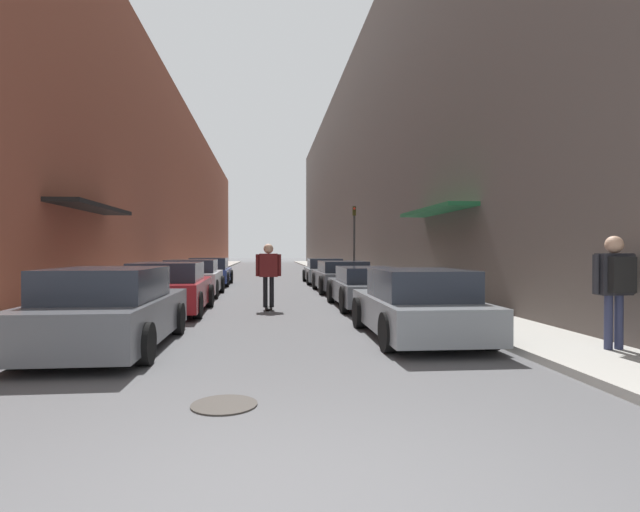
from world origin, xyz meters
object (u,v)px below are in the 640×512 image
object	(u,v)px
parked_car_left_1	(169,289)
parked_car_left_3	(210,272)
pedestrian	(615,279)
parked_car_left_2	(193,278)
manhole_cover	(224,405)
parked_car_right_1	(366,287)
parked_car_right_3	(324,271)
skateboarder	(268,269)
parked_car_right_0	(417,305)
parked_car_left_0	(109,310)
traffic_light	(354,235)
parked_car_right_2	(342,277)

from	to	relation	value
parked_car_left_1	parked_car_left_3	world-z (taller)	parked_car_left_1
pedestrian	parked_car_left_2	bearing A→B (deg)	125.08
manhole_cover	parked_car_left_1	bearing A→B (deg)	104.67
parked_car_right_1	parked_car_right_3	size ratio (longest dim) A/B	1.00
skateboarder	parked_car_left_1	bearing A→B (deg)	-170.46
parked_car_left_3	manhole_cover	distance (m)	18.87
parked_car_right_0	skateboarder	world-z (taller)	skateboarder
parked_car_left_3	parked_car_left_0	bearing A→B (deg)	-89.63
parked_car_left_2	parked_car_left_3	world-z (taller)	parked_car_left_2
parked_car_left_0	pedestrian	xyz separation A→B (m)	(7.90, -1.49, 0.56)
parked_car_left_0	traffic_light	distance (m)	17.19
pedestrian	parked_car_right_0	bearing A→B (deg)	142.36
parked_car_right_3	skateboarder	bearing A→B (deg)	-104.25
parked_car_right_0	parked_car_right_2	world-z (taller)	parked_car_right_0
parked_car_right_2	pedestrian	distance (m)	12.68
parked_car_left_1	pedestrian	size ratio (longest dim) A/B	2.37
parked_car_right_2	parked_car_left_1	bearing A→B (deg)	-131.80
parked_car_left_0	skateboarder	xyz separation A→B (m)	(2.64, 5.23, 0.48)
parked_car_right_2	parked_car_left_2	bearing A→B (deg)	-169.13
parked_car_left_0	parked_car_left_3	xyz separation A→B (m)	(-0.10, 15.47, -0.02)
parked_car_left_0	skateboarder	distance (m)	5.88
parked_car_right_2	pedestrian	xyz separation A→B (m)	(2.34, -12.45, 0.60)
parked_car_right_0	skateboarder	size ratio (longest dim) A/B	2.26
parked_car_left_1	parked_car_right_2	xyz separation A→B (m)	(5.52, 6.17, -0.03)
parked_car_right_2	pedestrian	size ratio (longest dim) A/B	2.52
parked_car_left_3	parked_car_right_0	distance (m)	15.99
parked_car_left_0	manhole_cover	bearing A→B (deg)	-56.56
parked_car_right_1	traffic_light	world-z (taller)	traffic_light
parked_car_left_3	parked_car_right_0	xyz separation A→B (m)	(5.49, -15.02, -0.01)
parked_car_right_0	parked_car_right_1	size ratio (longest dim) A/B	0.92
parked_car_right_1	pedestrian	distance (m)	7.50
parked_car_left_0	manhole_cover	size ratio (longest dim) A/B	6.08
traffic_light	parked_car_right_0	bearing A→B (deg)	-95.60
parked_car_left_0	skateboarder	world-z (taller)	skateboarder
parked_car_right_0	parked_car_left_0	bearing A→B (deg)	-175.20
parked_car_left_2	traffic_light	size ratio (longest dim) A/B	1.08
parked_car_left_1	parked_car_left_2	distance (m)	5.09
pedestrian	traffic_light	bearing A→B (deg)	93.41
parked_car_right_1	traffic_light	distance (m)	10.35
pedestrian	parked_car_left_0	bearing A→B (deg)	169.35
parked_car_left_0	parked_car_right_1	distance (m)	7.78
traffic_light	parked_car_left_1	bearing A→B (deg)	-122.19
parked_car_left_3	skateboarder	bearing A→B (deg)	-75.00
parked_car_right_1	parked_car_right_0	bearing A→B (deg)	-90.50
parked_car_left_0	parked_car_right_3	bearing A→B (deg)	71.51
parked_car_left_1	traffic_light	bearing A→B (deg)	57.81
parked_car_right_1	parked_car_left_3	bearing A→B (deg)	119.18
parked_car_left_1	manhole_cover	distance (m)	8.35
manhole_cover	traffic_light	xyz separation A→B (m)	(4.73, 18.91, 2.38)
parked_car_right_1	traffic_light	bearing A→B (deg)	81.85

